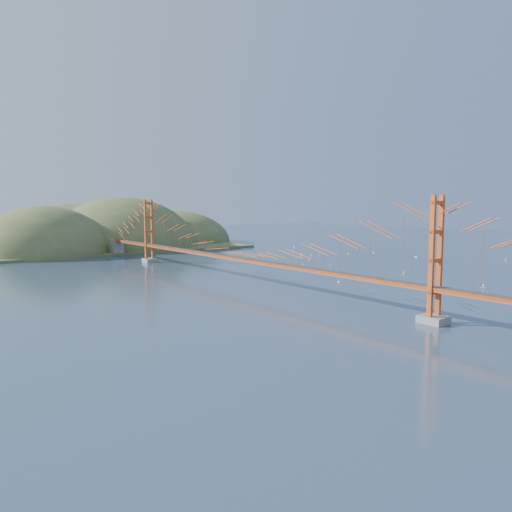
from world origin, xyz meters
TOP-DOWN VIEW (x-y plane):
  - ground at (0.00, 0.00)m, footprint 320.00×320.00m
  - bridge at (0.00, 0.18)m, footprint 2.20×94.40m
  - far_headlands at (2.21, 68.52)m, footprint 84.00×58.00m
  - sailboat_1 at (26.46, 14.69)m, footprint 0.57×0.57m
  - sailboat_14 at (20.20, 9.72)m, footprint 0.58×0.58m
  - sailboat_0 at (10.73, -8.07)m, footprint 0.49×0.53m
  - sailboat_11 at (56.18, -8.85)m, footprint 0.61×0.61m
  - sailboat_5 at (47.82, 5.49)m, footprint 0.60×0.66m
  - sailboat_7 at (31.19, 22.28)m, footprint 0.49×0.43m
  - sailboat_16 at (23.73, 6.31)m, footprint 0.52×0.52m
  - sailboat_9 at (47.48, 16.27)m, footprint 0.44×0.51m
  - sailboat_8 at (32.70, 18.45)m, footprint 0.55×0.55m
  - sailboat_17 at (41.78, 36.58)m, footprint 0.56×0.52m
  - sailboat_4 at (31.58, 19.70)m, footprint 0.63×0.63m
  - sailboat_2 at (24.44, -8.72)m, footprint 0.57×0.57m
  - sailboat_12 at (14.72, 40.43)m, footprint 0.54×0.49m
  - sailboat_15 at (41.20, 18.14)m, footprint 0.50×0.50m
  - sailboat_extra_0 at (22.09, -22.75)m, footprint 0.66×0.66m

SIDE VIEW (x-z plane):
  - ground at x=0.00m, z-range 0.00..0.00m
  - far_headlands at x=2.21m, z-range -12.50..12.50m
  - sailboat_16 at x=23.73m, z-range -0.14..0.41m
  - sailboat_7 at x=31.19m, z-range -0.14..0.41m
  - sailboat_15 at x=41.20m, z-range -0.14..0.41m
  - sailboat_8 at x=32.70m, z-range -0.15..0.43m
  - sailboat_9 at x=47.48m, z-range -0.15..0.43m
  - sailboat_0 at x=10.73m, z-range -0.16..0.44m
  - sailboat_2 at x=24.44m, z-range -0.16..0.44m
  - sailboat_1 at x=26.46m, z-range -0.16..0.44m
  - sailboat_12 at x=14.72m, z-range -0.16..0.44m
  - sailboat_14 at x=20.20m, z-range -0.16..0.44m
  - sailboat_17 at x=41.78m, z-range -0.17..0.46m
  - sailboat_11 at x=56.18m, z-range -0.17..0.46m
  - sailboat_4 at x=31.58m, z-range -0.19..0.48m
  - sailboat_extra_0 at x=22.09m, z-range -0.19..0.50m
  - sailboat_5 at x=47.82m, z-range -0.21..0.53m
  - bridge at x=0.00m, z-range 1.01..13.01m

